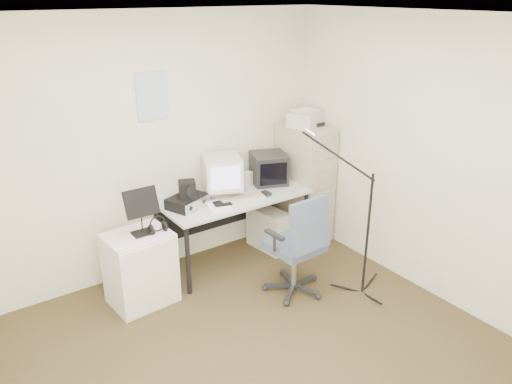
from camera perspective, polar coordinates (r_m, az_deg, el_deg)
floor at (r=4.06m, az=1.41°, el=-18.60°), size 3.60×3.60×0.01m
ceiling at (r=3.08m, az=1.87°, el=19.39°), size 3.60×3.60×0.01m
wall_back at (r=4.85m, az=-11.19°, el=4.98°), size 3.60×0.02×2.50m
wall_right at (r=4.62m, az=19.89°, el=3.17°), size 0.02×3.60×2.50m
wall_calendar at (r=4.72m, az=-11.80°, el=10.71°), size 0.30×0.02×0.44m
filing_cabinet at (r=5.59m, az=5.53°, el=1.11°), size 0.40×0.60×1.30m
printer at (r=5.39m, az=5.75°, el=8.38°), size 0.48×0.41×0.15m
desk at (r=5.16m, az=-2.46°, el=-4.11°), size 1.50×0.70×0.73m
crt_monitor at (r=4.97m, az=-3.89°, el=1.86°), size 0.47×0.48×0.40m
crt_tv at (r=5.30m, az=1.46°, el=2.73°), size 0.45×0.47×0.32m
desk_speaker at (r=5.24m, az=-0.94°, el=1.55°), size 0.10×0.10×0.15m
keyboard at (r=4.90m, az=-1.74°, el=-0.73°), size 0.48×0.22×0.03m
mouse at (r=5.01m, az=1.18°, el=-0.16°), size 0.06×0.11×0.03m
radio_receiver at (r=4.78m, az=-7.85°, el=-1.07°), size 0.43×0.37×0.10m
radio_speaker at (r=4.72m, az=-7.87°, el=0.35°), size 0.20×0.19×0.16m
papers at (r=4.76m, az=-4.27°, el=-1.56°), size 0.27×0.32×0.02m
pc_tower at (r=5.44m, az=1.40°, el=-4.27°), size 0.27×0.51×0.45m
office_chair at (r=4.58m, az=4.43°, el=-5.89°), size 0.60×0.60×1.00m
side_cart at (r=4.62m, az=-13.08°, el=-8.49°), size 0.58×0.48×0.68m
music_stand at (r=4.37m, az=-13.03°, el=-2.12°), size 0.30×0.17×0.43m
headphones at (r=4.43m, az=-11.16°, el=-3.93°), size 0.20×0.20×0.03m
mic_stand at (r=4.54m, az=12.80°, el=-2.80°), size 0.03×0.03×1.55m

